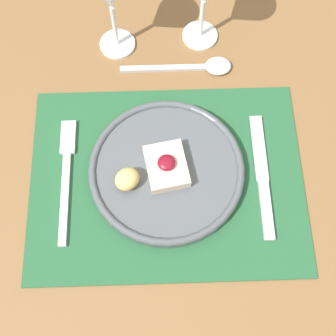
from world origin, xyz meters
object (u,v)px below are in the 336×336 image
fork (66,171)px  knife (263,184)px  dinner_plate (167,170)px  spoon (201,67)px

fork → knife: size_ratio=1.00×
dinner_plate → fork: (-0.16, 0.01, -0.01)m
dinner_plate → fork: 0.16m
knife → spoon: (-0.08, 0.22, -0.00)m
fork → knife: bearing=-4.9°
dinner_plate → knife: dinner_plate is taller
dinner_plate → knife: size_ratio=1.16×
spoon → fork: bearing=-143.7°
knife → spoon: bearing=111.8°
dinner_plate → spoon: size_ratio=1.27×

